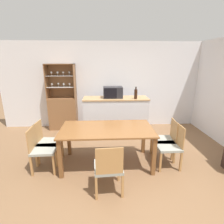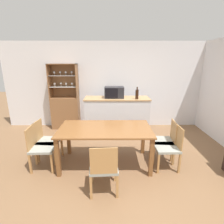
# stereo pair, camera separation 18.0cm
# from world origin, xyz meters

# --- Properties ---
(ground_plane) EXTENTS (18.00, 18.00, 0.00)m
(ground_plane) POSITION_xyz_m (0.00, 0.00, 0.00)
(ground_plane) COLOR brown
(wall_back) EXTENTS (6.80, 0.06, 2.55)m
(wall_back) POSITION_xyz_m (0.00, 2.63, 1.27)
(wall_back) COLOR silver
(wall_back) RESTS_ON ground_plane
(kitchen_counter) EXTENTS (1.75, 0.60, 1.04)m
(kitchen_counter) POSITION_xyz_m (-0.01, 1.91, 0.52)
(kitchen_counter) COLOR silver
(kitchen_counter) RESTS_ON ground_plane
(display_cabinet) EXTENTS (0.81, 0.38, 1.92)m
(display_cabinet) POSITION_xyz_m (-1.55, 2.42, 0.60)
(display_cabinet) COLOR brown
(display_cabinet) RESTS_ON ground_plane
(dining_table) EXTENTS (1.76, 0.94, 0.76)m
(dining_table) POSITION_xyz_m (-0.28, 0.40, 0.66)
(dining_table) COLOR brown
(dining_table) RESTS_ON ground_plane
(dining_chair_side_left_far) EXTENTS (0.46, 0.46, 0.84)m
(dining_chair_side_left_far) POSITION_xyz_m (-1.49, 0.55, 0.43)
(dining_chair_side_left_far) COLOR #999E93
(dining_chair_side_left_far) RESTS_ON ground_plane
(dining_chair_head_near) EXTENTS (0.45, 0.45, 0.84)m
(dining_chair_head_near) POSITION_xyz_m (-0.28, -0.39, 0.43)
(dining_chair_head_near) COLOR #999E93
(dining_chair_head_near) RESTS_ON ground_plane
(dining_chair_side_left_near) EXTENTS (0.44, 0.44, 0.84)m
(dining_chair_side_left_near) POSITION_xyz_m (-1.49, 0.26, 0.43)
(dining_chair_side_left_near) COLOR #999E93
(dining_chair_side_left_near) RESTS_ON ground_plane
(dining_chair_side_right_near) EXTENTS (0.44, 0.44, 0.84)m
(dining_chair_side_right_near) POSITION_xyz_m (0.93, 0.26, 0.43)
(dining_chair_side_right_near) COLOR #999E93
(dining_chair_side_right_near) RESTS_ON ground_plane
(dining_chair_side_right_far) EXTENTS (0.46, 0.46, 0.84)m
(dining_chair_side_right_far) POSITION_xyz_m (0.93, 0.54, 0.43)
(dining_chair_side_right_far) COLOR #999E93
(dining_chair_side_right_far) RESTS_ON ground_plane
(microwave) EXTENTS (0.51, 0.35, 0.30)m
(microwave) POSITION_xyz_m (-0.09, 1.93, 1.19)
(microwave) COLOR #232328
(microwave) RESTS_ON kitchen_counter
(wine_bottle) EXTENTS (0.08, 0.08, 0.32)m
(wine_bottle) POSITION_xyz_m (0.50, 1.74, 1.17)
(wine_bottle) COLOR black
(wine_bottle) RESTS_ON kitchen_counter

